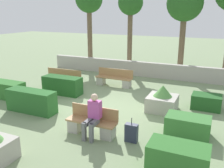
{
  "coord_description": "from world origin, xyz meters",
  "views": [
    {
      "loc": [
        4.08,
        -8.18,
        3.68
      ],
      "look_at": [
        0.19,
        0.5,
        0.9
      ],
      "focal_mm": 40.0,
      "sensor_mm": 36.0,
      "label": 1
    }
  ],
  "objects_px": {
    "suitcase": "(131,133)",
    "tree_center_left": "(130,6)",
    "tree_leftmost": "(89,1)",
    "tree_center_right": "(185,5)",
    "person_seated_man": "(93,114)",
    "bench_front": "(92,124)",
    "bench_right_side": "(114,79)",
    "planter_corner_left": "(162,100)",
    "bench_left_side": "(62,80)"
  },
  "relations": [
    {
      "from": "planter_corner_left",
      "to": "person_seated_man",
      "type": "bearing_deg",
      "value": -115.71
    },
    {
      "from": "planter_corner_left",
      "to": "bench_right_side",
      "type": "bearing_deg",
      "value": 142.98
    },
    {
      "from": "tree_leftmost",
      "to": "tree_center_right",
      "type": "relative_size",
      "value": 1.04
    },
    {
      "from": "bench_front",
      "to": "bench_right_side",
      "type": "height_order",
      "value": "same"
    },
    {
      "from": "person_seated_man",
      "to": "planter_corner_left",
      "type": "distance_m",
      "value": 3.28
    },
    {
      "from": "planter_corner_left",
      "to": "tree_center_right",
      "type": "xyz_separation_m",
      "value": [
        -0.4,
        6.32,
        3.62
      ]
    },
    {
      "from": "bench_right_side",
      "to": "tree_leftmost",
      "type": "distance_m",
      "value": 6.75
    },
    {
      "from": "person_seated_man",
      "to": "tree_center_left",
      "type": "bearing_deg",
      "value": 103.7
    },
    {
      "from": "bench_right_side",
      "to": "person_seated_man",
      "type": "relative_size",
      "value": 1.42
    },
    {
      "from": "tree_center_left",
      "to": "suitcase",
      "type": "bearing_deg",
      "value": -69.27
    },
    {
      "from": "bench_front",
      "to": "planter_corner_left",
      "type": "distance_m",
      "value": 3.2
    },
    {
      "from": "planter_corner_left",
      "to": "bench_front",
      "type": "bearing_deg",
      "value": -118.78
    },
    {
      "from": "planter_corner_left",
      "to": "suitcase",
      "type": "distance_m",
      "value": 2.78
    },
    {
      "from": "planter_corner_left",
      "to": "bench_left_side",
      "type": "bearing_deg",
      "value": 168.1
    },
    {
      "from": "tree_center_left",
      "to": "tree_center_right",
      "type": "xyz_separation_m",
      "value": [
        3.24,
        0.14,
        0.03
      ]
    },
    {
      "from": "suitcase",
      "to": "tree_leftmost",
      "type": "xyz_separation_m",
      "value": [
        -6.4,
        9.11,
        4.03
      ]
    },
    {
      "from": "tree_leftmost",
      "to": "bench_right_side",
      "type": "bearing_deg",
      "value": -48.33
    },
    {
      "from": "planter_corner_left",
      "to": "tree_center_right",
      "type": "relative_size",
      "value": 0.21
    },
    {
      "from": "person_seated_man",
      "to": "planter_corner_left",
      "type": "height_order",
      "value": "person_seated_man"
    },
    {
      "from": "person_seated_man",
      "to": "tree_center_right",
      "type": "height_order",
      "value": "tree_center_right"
    },
    {
      "from": "bench_right_side",
      "to": "person_seated_man",
      "type": "distance_m",
      "value": 5.48
    },
    {
      "from": "suitcase",
      "to": "tree_center_left",
      "type": "xyz_separation_m",
      "value": [
        -3.38,
        8.94,
        3.72
      ]
    },
    {
      "from": "bench_left_side",
      "to": "suitcase",
      "type": "height_order",
      "value": "bench_left_side"
    },
    {
      "from": "person_seated_man",
      "to": "tree_center_right",
      "type": "relative_size",
      "value": 0.26
    },
    {
      "from": "bench_left_side",
      "to": "bench_right_side",
      "type": "xyz_separation_m",
      "value": [
        2.37,
        1.15,
        -0.0
      ]
    },
    {
      "from": "person_seated_man",
      "to": "tree_leftmost",
      "type": "bearing_deg",
      "value": 119.4
    },
    {
      "from": "planter_corner_left",
      "to": "tree_center_left",
      "type": "height_order",
      "value": "tree_center_left"
    },
    {
      "from": "bench_left_side",
      "to": "person_seated_man",
      "type": "relative_size",
      "value": 1.49
    },
    {
      "from": "bench_right_side",
      "to": "tree_center_right",
      "type": "xyz_separation_m",
      "value": [
        2.63,
        4.03,
        3.7
      ]
    },
    {
      "from": "planter_corner_left",
      "to": "tree_center_left",
      "type": "relative_size",
      "value": 0.22
    },
    {
      "from": "person_seated_man",
      "to": "bench_right_side",
      "type": "bearing_deg",
      "value": 107.17
    },
    {
      "from": "bench_right_side",
      "to": "planter_corner_left",
      "type": "distance_m",
      "value": 3.79
    },
    {
      "from": "bench_right_side",
      "to": "tree_center_right",
      "type": "bearing_deg",
      "value": 49.23
    },
    {
      "from": "bench_left_side",
      "to": "planter_corner_left",
      "type": "distance_m",
      "value": 5.51
    },
    {
      "from": "bench_front",
      "to": "person_seated_man",
      "type": "distance_m",
      "value": 0.46
    },
    {
      "from": "tree_center_left",
      "to": "planter_corner_left",
      "type": "bearing_deg",
      "value": -59.51
    },
    {
      "from": "planter_corner_left",
      "to": "suitcase",
      "type": "bearing_deg",
      "value": -95.29
    },
    {
      "from": "person_seated_man",
      "to": "tree_center_left",
      "type": "distance_m",
      "value": 9.93
    },
    {
      "from": "planter_corner_left",
      "to": "tree_center_right",
      "type": "distance_m",
      "value": 7.29
    },
    {
      "from": "suitcase",
      "to": "person_seated_man",
      "type": "bearing_deg",
      "value": -171.23
    },
    {
      "from": "bench_left_side",
      "to": "tree_leftmost",
      "type": "bearing_deg",
      "value": 98.1
    },
    {
      "from": "bench_right_side",
      "to": "tree_leftmost",
      "type": "xyz_separation_m",
      "value": [
        -3.62,
        4.07,
        3.98
      ]
    },
    {
      "from": "tree_leftmost",
      "to": "bench_front",
      "type": "bearing_deg",
      "value": -60.84
    },
    {
      "from": "suitcase",
      "to": "tree_center_right",
      "type": "bearing_deg",
      "value": 90.88
    },
    {
      "from": "person_seated_man",
      "to": "bench_front",
      "type": "bearing_deg",
      "value": 133.27
    },
    {
      "from": "bench_front",
      "to": "person_seated_man",
      "type": "height_order",
      "value": "person_seated_man"
    },
    {
      "from": "planter_corner_left",
      "to": "tree_leftmost",
      "type": "distance_m",
      "value": 9.99
    },
    {
      "from": "tree_leftmost",
      "to": "tree_center_right",
      "type": "height_order",
      "value": "tree_leftmost"
    },
    {
      "from": "bench_right_side",
      "to": "suitcase",
      "type": "distance_m",
      "value": 5.76
    },
    {
      "from": "bench_front",
      "to": "tree_center_right",
      "type": "distance_m",
      "value": 9.91
    }
  ]
}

